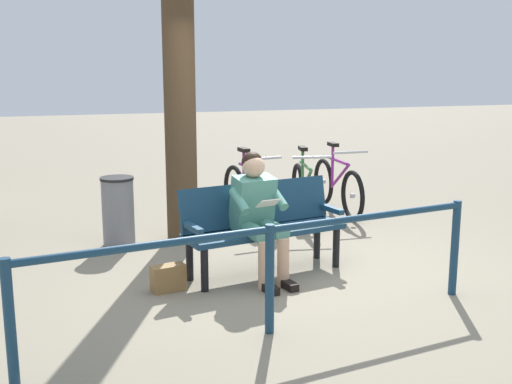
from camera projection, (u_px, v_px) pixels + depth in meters
name	position (u px, v px, depth m)	size (l,w,h in m)	color
ground_plane	(299.00, 276.00, 6.14)	(40.00, 40.00, 0.00)	gray
bench	(261.00, 221.00, 6.18)	(1.66, 0.79, 0.87)	navy
person_reading	(258.00, 210.00, 5.94)	(0.54, 0.82, 1.20)	#4C8C7A
handbag	(168.00, 278.00, 5.71)	(0.30, 0.14, 0.24)	olive
tree_trunk	(179.00, 86.00, 7.05)	(0.36, 0.36, 3.51)	#4C3823
litter_bin	(118.00, 211.00, 7.10)	(0.37, 0.37, 0.77)	slate
bicycle_blue	(337.00, 186.00, 8.66)	(0.48, 1.68, 0.94)	black
bicycle_silver	(305.00, 192.00, 8.25)	(0.49, 1.66, 0.94)	black
bicycle_black	(250.00, 194.00, 8.13)	(0.48, 1.67, 0.94)	black
railing_fence	(270.00, 256.00, 4.73)	(3.68, 0.66, 0.85)	navy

